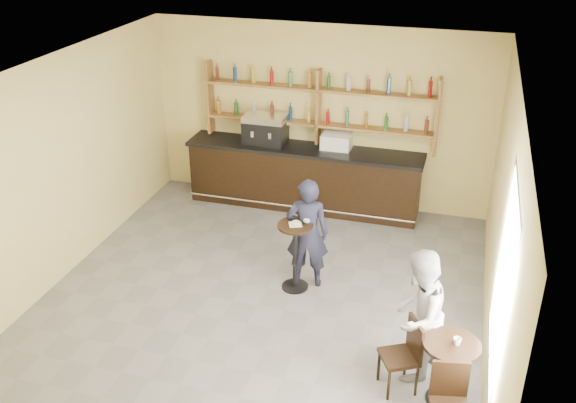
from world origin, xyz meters
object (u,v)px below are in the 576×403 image
(bar_counter, at_px, (304,177))
(pastry_case, at_px, (336,143))
(chair_west, at_px, (399,356))
(cafe_table, at_px, (448,372))
(man_main, at_px, (307,233))
(espresso_machine, at_px, (265,129))
(patron_second, at_px, (417,315))
(pedestal_table, at_px, (295,257))

(bar_counter, relative_size, pastry_case, 8.10)
(bar_counter, xyz_separation_m, chair_west, (2.24, -4.24, -0.11))
(pastry_case, relative_size, cafe_table, 0.65)
(pastry_case, bearing_deg, man_main, -93.45)
(espresso_machine, relative_size, chair_west, 0.81)
(bar_counter, distance_m, man_main, 2.53)
(bar_counter, distance_m, patron_second, 4.59)
(bar_counter, relative_size, espresso_machine, 5.69)
(pedestal_table, relative_size, patron_second, 0.63)
(espresso_machine, distance_m, pastry_case, 1.28)
(pedestal_table, height_order, cafe_table, pedestal_table)
(espresso_machine, distance_m, cafe_table, 5.62)
(espresso_machine, distance_m, pedestal_table, 3.00)
(cafe_table, xyz_separation_m, chair_west, (-0.55, 0.05, 0.05))
(cafe_table, bearing_deg, espresso_machine, 129.19)
(bar_counter, xyz_separation_m, pedestal_table, (0.56, -2.58, -0.05))
(pedestal_table, distance_m, patron_second, 2.28)
(bar_counter, xyz_separation_m, patron_second, (2.38, -3.92, 0.26))
(bar_counter, distance_m, cafe_table, 5.12)
(pedestal_table, bearing_deg, cafe_table, -37.45)
(espresso_machine, relative_size, pedestal_table, 0.71)
(pastry_case, relative_size, pedestal_table, 0.50)
(espresso_machine, bearing_deg, cafe_table, -49.91)
(espresso_machine, bearing_deg, pastry_case, 0.91)
(cafe_table, relative_size, chair_west, 0.88)
(pastry_case, bearing_deg, chair_west, -74.86)
(bar_counter, bearing_deg, pedestal_table, -77.70)
(patron_second, bearing_deg, chair_west, -7.60)
(bar_counter, height_order, man_main, man_main)
(bar_counter, height_order, patron_second, patron_second)
(cafe_table, height_order, patron_second, patron_second)
(man_main, xyz_separation_m, patron_second, (1.69, -1.50, -0.01))
(cafe_table, bearing_deg, bar_counter, 123.08)
(pastry_case, xyz_separation_m, pedestal_table, (-0.01, -2.58, -0.77))
(cafe_table, bearing_deg, patron_second, 138.05)
(pastry_case, distance_m, patron_second, 4.34)
(pastry_case, height_order, man_main, man_main)
(pastry_case, bearing_deg, bar_counter, 173.60)
(man_main, bearing_deg, pedestal_table, 40.49)
(pastry_case, height_order, pedestal_table, pastry_case)
(espresso_machine, relative_size, pastry_case, 1.42)
(espresso_machine, bearing_deg, chair_west, -54.29)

